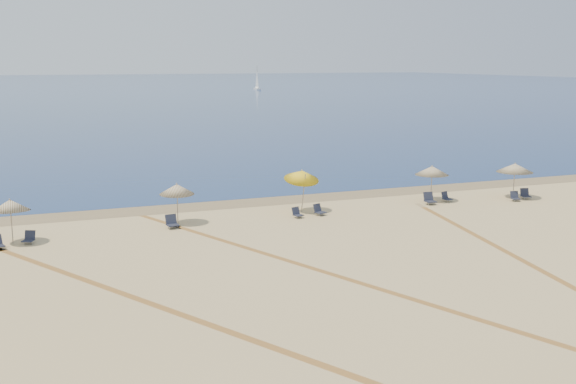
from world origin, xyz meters
The scene contains 18 objects.
ground centered at (0.00, 0.00, 0.00)m, with size 160.00×160.00×0.00m, color tan.
ocean centered at (0.00, 225.00, 0.01)m, with size 500.00×500.00×0.00m, color #0C2151.
wet_sand centered at (0.00, 24.00, 0.00)m, with size 500.00×500.00×0.00m, color olive.
umbrella_1 centered at (-14.82, 18.66, 1.90)m, with size 1.86×1.90×2.24m.
umbrella_2 centered at (-6.48, 19.84, 1.93)m, with size 1.88×1.90×2.27m.
umbrella_3 centered at (0.93, 20.19, 2.20)m, with size 2.05×2.12×2.74m.
umbrella_4 centered at (9.80, 20.31, 1.95)m, with size 2.11×2.11×2.29m.
umbrella_5 centered at (15.30, 19.24, 1.98)m, with size 2.31×2.31×2.32m.
chair_3 centered at (-14.08, 18.41, 0.27)m, with size 0.70×0.75×0.62m.
chair_4 centered at (-6.96, 19.03, 0.32)m, with size 0.66×0.76×0.72m.
chair_5 centered at (0.16, 18.96, 0.26)m, with size 0.63×0.69×0.59m.
chair_6 centered at (1.58, 19.12, 0.28)m, with size 0.73×0.78×0.64m.
chair_7 centered at (9.16, 19.47, 0.33)m, with size 0.67×0.77×0.75m.
chair_8 centered at (10.63, 19.83, 0.27)m, with size 0.66×0.72×0.61m.
chair_9 centered at (14.81, 18.45, 0.27)m, with size 0.64×0.71×0.61m.
chair_10 centered at (15.89, 18.79, 0.29)m, with size 0.70×0.77×0.66m.
sailboat_1 centered at (49.79, 179.98, 2.15)m, with size 1.52×4.84×7.11m.
tire_tracks centered at (-2.54, 8.57, 0.00)m, with size 52.68×40.52×0.00m.
Camera 1 is at (-13.39, -15.87, 8.78)m, focal length 42.17 mm.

